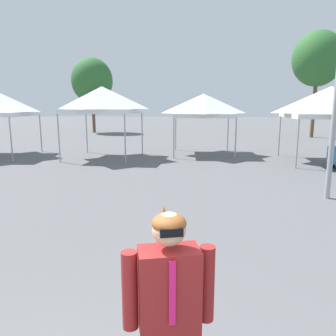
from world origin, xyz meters
name	(u,v)px	position (x,y,z in m)	size (l,w,h in m)	color
canopy_tent_left_of_center	(102,100)	(-3.48, 13.89, 2.71)	(3.37, 3.37, 3.33)	#9E9EA3
canopy_tent_center	(204,106)	(1.22, 15.50, 2.46)	(3.12, 3.12, 3.04)	#9E9EA3
canopy_tent_behind_right	(330,102)	(6.58, 13.58, 2.60)	(3.62, 3.62, 3.27)	#9E9EA3
person_foreground	(169,314)	(0.71, 0.90, 1.03)	(0.63, 0.33, 1.78)	#33384C
tree_behind_tents_left	(92,81)	(-8.50, 28.14, 4.62)	(3.65, 3.65, 6.64)	brown
tree_behind_tents_right	(318,59)	(9.86, 25.14, 5.88)	(3.71, 3.71, 7.94)	brown
traffic_cone_lot_center	(164,218)	(0.26, 5.07, 0.24)	(0.32, 0.32, 0.49)	orange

